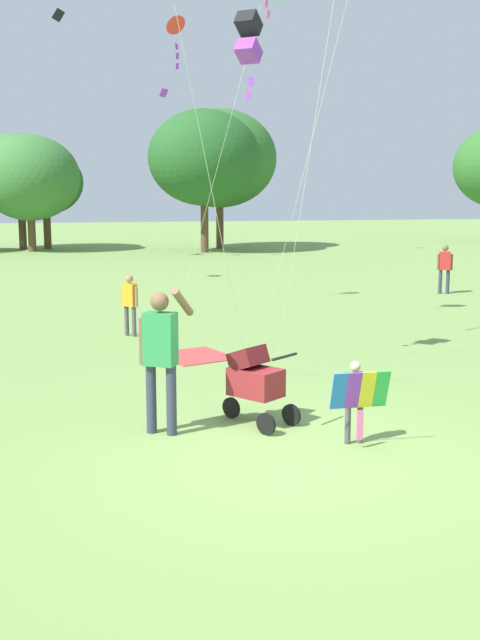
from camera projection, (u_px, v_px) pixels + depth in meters
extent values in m
plane|color=#75994C|center=(290.00, 459.00, 8.87)|extent=(120.00, 120.00, 0.00)
cylinder|color=brown|center=(23.00, 232.00, 38.14)|extent=(0.36, 0.36, 1.70)
ellipsoid|color=#387033|center=(20.00, 175.00, 37.69)|extent=(4.68, 4.21, 3.98)
cylinder|color=brown|center=(32.00, 235.00, 36.85)|extent=(0.36, 0.36, 1.56)
ellipsoid|color=#387033|center=(29.00, 178.00, 36.40)|extent=(4.67, 4.20, 3.97)
cylinder|color=brown|center=(47.00, 231.00, 38.39)|extent=(0.36, 0.36, 1.77)
ellipsoid|color=#235623|center=(45.00, 182.00, 38.00)|extent=(3.64, 3.27, 3.09)
cylinder|color=brown|center=(205.00, 228.00, 36.31)|extent=(0.36, 0.36, 2.27)
ellipsoid|color=#235623|center=(204.00, 158.00, 35.77)|extent=(5.13, 4.62, 4.36)
cylinder|color=brown|center=(220.00, 227.00, 38.56)|extent=(0.36, 0.36, 2.14)
ellipsoid|color=#2D6628|center=(220.00, 158.00, 38.00)|extent=(5.56, 5.00, 4.73)
cylinder|color=#4C4C51|center=(360.00, 423.00, 9.39)|extent=(0.07, 0.07, 0.49)
cylinder|color=#4C4C51|center=(348.00, 424.00, 9.36)|extent=(0.07, 0.07, 0.49)
cube|color=#2D8C4C|center=(355.00, 388.00, 9.30)|extent=(0.22, 0.14, 0.37)
cylinder|color=beige|center=(365.00, 390.00, 9.33)|extent=(0.05, 0.05, 0.33)
cylinder|color=beige|center=(344.00, 391.00, 9.28)|extent=(0.05, 0.05, 0.33)
sphere|color=beige|center=(355.00, 367.00, 9.25)|extent=(0.13, 0.13, 0.13)
cube|color=green|center=(381.00, 389.00, 9.17)|extent=(0.18, 0.16, 0.46)
cube|color=yellow|center=(367.00, 390.00, 9.14)|extent=(0.18, 0.16, 0.46)
cube|color=purple|center=(353.00, 390.00, 9.10)|extent=(0.18, 0.16, 0.46)
cube|color=blue|center=(339.00, 391.00, 9.07)|extent=(0.18, 0.16, 0.46)
cube|color=pink|center=(360.00, 425.00, 9.17)|extent=(0.08, 0.01, 0.36)
cylinder|color=#33384C|center=(151.00, 399.00, 9.75)|extent=(0.13, 0.13, 0.87)
cylinder|color=#33384C|center=(171.00, 401.00, 9.66)|extent=(0.13, 0.13, 0.87)
cube|color=#2D8C4C|center=(160.00, 339.00, 9.57)|extent=(0.45, 0.40, 0.65)
cylinder|color=brown|center=(143.00, 341.00, 9.66)|extent=(0.09, 0.09, 0.58)
cylinder|color=brown|center=(182.00, 302.00, 9.56)|extent=(0.35, 0.51, 0.41)
sphere|color=brown|center=(160.00, 302.00, 9.50)|extent=(0.23, 0.23, 0.23)
cylinder|color=black|center=(231.00, 408.00, 10.41)|extent=(0.20, 0.24, 0.28)
cylinder|color=black|center=(266.00, 424.00, 9.70)|extent=(0.20, 0.24, 0.28)
cylinder|color=black|center=(291.00, 415.00, 10.09)|extent=(0.20, 0.24, 0.28)
cube|color=maroon|center=(256.00, 382.00, 10.07)|extent=(0.74, 0.78, 0.36)
cube|color=maroon|center=(248.00, 358.00, 10.10)|extent=(0.58, 0.58, 0.35)
cylinder|color=black|center=(285.00, 357.00, 9.70)|extent=(0.40, 0.33, 0.04)
cube|color=black|center=(248.00, 23.00, 12.15)|extent=(0.50, 0.51, 0.38)
cube|color=purple|center=(248.00, 51.00, 12.22)|extent=(0.50, 0.51, 0.38)
cube|color=purple|center=(251.00, 82.00, 12.35)|extent=(0.07, 0.06, 0.14)
cube|color=purple|center=(248.00, 96.00, 12.34)|extent=(0.07, 0.06, 0.14)
cylinder|color=silver|center=(218.00, 221.00, 11.09)|extent=(1.49, 2.93, 5.11)
cylinder|color=silver|center=(309.00, 159.00, 12.31)|extent=(0.39, 2.37, 6.94)
cube|color=pink|center=(266.00, 4.00, 15.77)|extent=(0.08, 0.05, 0.14)
cube|color=pink|center=(268.00, 14.00, 15.75)|extent=(0.09, 0.07, 0.14)
cylinder|color=silver|center=(307.00, 161.00, 15.18)|extent=(1.10, 2.48, 7.04)
cone|color=red|center=(175.00, 25.00, 18.34)|extent=(0.61, 0.55, 0.40)
cube|color=purple|center=(177.00, 46.00, 18.42)|extent=(0.08, 0.07, 0.14)
cube|color=purple|center=(177.00, 56.00, 18.42)|extent=(0.09, 0.07, 0.14)
cube|color=purple|center=(177.00, 66.00, 18.54)|extent=(0.09, 0.07, 0.14)
cylinder|color=silver|center=(216.00, 174.00, 17.56)|extent=(1.38, 3.08, 6.64)
cube|color=black|center=(58.00, 15.00, 33.60)|extent=(0.59, 0.39, 0.53)
cube|color=purple|center=(164.00, 93.00, 31.19)|extent=(0.38, 0.29, 0.34)
cylinder|color=#33384C|center=(440.00, 282.00, 22.44)|extent=(0.10, 0.10, 0.69)
cylinder|color=#33384C|center=(448.00, 282.00, 22.42)|extent=(0.10, 0.10, 0.69)
cube|color=red|center=(445.00, 261.00, 22.33)|extent=(0.34, 0.26, 0.52)
cylinder|color=brown|center=(438.00, 262.00, 22.35)|extent=(0.07, 0.07, 0.46)
cylinder|color=brown|center=(452.00, 262.00, 22.32)|extent=(0.07, 0.07, 0.46)
sphere|color=brown|center=(445.00, 248.00, 22.27)|extent=(0.18, 0.18, 0.18)
cylinder|color=#4C4C51|center=(134.00, 321.00, 16.05)|extent=(0.09, 0.09, 0.62)
cylinder|color=#4C4C51|center=(127.00, 321.00, 16.15)|extent=(0.09, 0.09, 0.62)
cube|color=orange|center=(130.00, 295.00, 16.00)|extent=(0.31, 0.31, 0.46)
cylinder|color=#A37556|center=(136.00, 297.00, 15.92)|extent=(0.07, 0.07, 0.41)
cylinder|color=#A37556|center=(123.00, 296.00, 16.10)|extent=(0.07, 0.07, 0.41)
sphere|color=#A37556|center=(129.00, 279.00, 15.95)|extent=(0.16, 0.16, 0.16)
cube|color=#CC3D3D|center=(195.00, 356.00, 14.20)|extent=(1.51, 1.59, 0.02)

